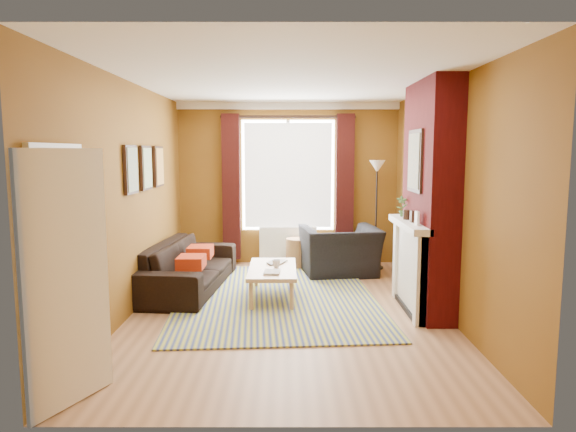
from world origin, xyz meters
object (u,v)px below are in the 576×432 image
object	(u,v)px
sofa	(189,266)
coffee_table	(272,271)
floor_lamp	(377,183)
wicker_stool	(298,253)
armchair	(340,251)

from	to	relation	value
sofa	coffee_table	size ratio (longest dim) A/B	1.84
coffee_table	floor_lamp	xyz separation A→B (m)	(1.68, 1.76, 1.06)
coffee_table	floor_lamp	bearing A→B (deg)	45.92
wicker_stool	floor_lamp	xyz separation A→B (m)	(1.31, -0.09, 1.19)
sofa	floor_lamp	xyz separation A→B (m)	(2.89, 1.30, 1.10)
sofa	armchair	xyz separation A→B (m)	(2.25, 0.87, 0.04)
wicker_stool	floor_lamp	bearing A→B (deg)	-4.06
armchair	floor_lamp	size ratio (longest dim) A/B	0.65
armchair	coffee_table	bearing A→B (deg)	43.22
sofa	armchair	bearing A→B (deg)	-63.39
sofa	floor_lamp	world-z (taller)	floor_lamp
armchair	floor_lamp	distance (m)	1.31
armchair	wicker_stool	xyz separation A→B (m)	(-0.67, 0.52, -0.13)
sofa	floor_lamp	size ratio (longest dim) A/B	1.28
coffee_table	floor_lamp	size ratio (longest dim) A/B	0.69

